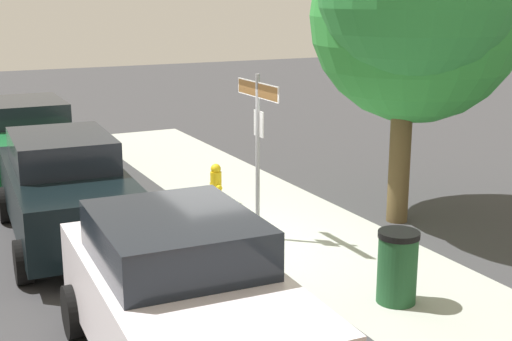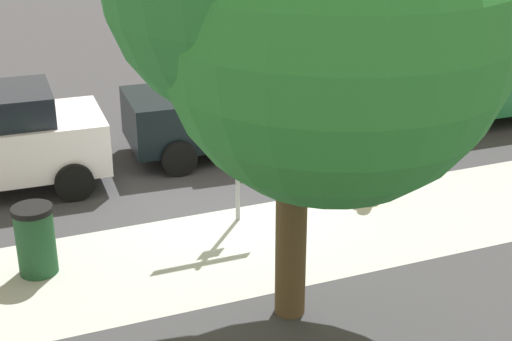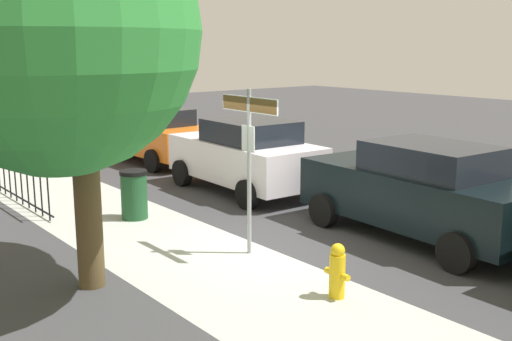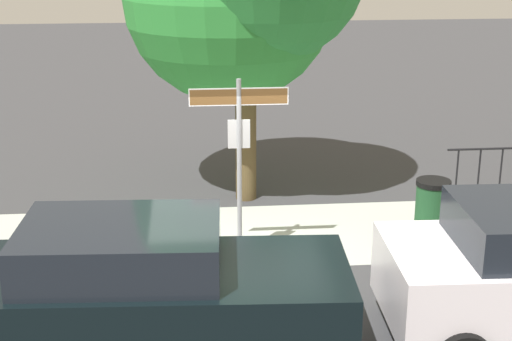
{
  "view_description": "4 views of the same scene",
  "coord_description": "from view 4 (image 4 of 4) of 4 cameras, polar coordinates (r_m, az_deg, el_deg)",
  "views": [
    {
      "loc": [
        9.99,
        -4.61,
        3.94
      ],
      "look_at": [
        0.66,
        0.05,
        1.35
      ],
      "focal_mm": 49.27,
      "sensor_mm": 36.0,
      "label": 1
    },
    {
      "loc": [
        3.69,
        10.33,
        5.24
      ],
      "look_at": [
        -0.08,
        0.93,
        1.02
      ],
      "focal_mm": 52.8,
      "sensor_mm": 36.0,
      "label": 2
    },
    {
      "loc": [
        -7.76,
        6.48,
        3.44
      ],
      "look_at": [
        0.22,
        0.09,
        1.34
      ],
      "focal_mm": 43.39,
      "sensor_mm": 36.0,
      "label": 3
    },
    {
      "loc": [
        -0.7,
        -10.06,
        4.78
      ],
      "look_at": [
        0.33,
        1.14,
        1.15
      ],
      "focal_mm": 53.29,
      "sensor_mm": 36.0,
      "label": 4
    }
  ],
  "objects": [
    {
      "name": "street_sign",
      "position": [
        10.86,
        -1.28,
        2.77
      ],
      "size": [
        1.41,
        0.07,
        2.74
      ],
      "color": "#9EA0A5",
      "rests_on": "ground_plane"
    },
    {
      "name": "ground_plane",
      "position": [
        11.16,
        -1.16,
        -7.47
      ],
      "size": [
        60.0,
        60.0,
        0.0
      ],
      "primitive_type": "plane",
      "color": "#38383A"
    },
    {
      "name": "car_black",
      "position": [
        8.55,
        -8.46,
        -9.36
      ],
      "size": [
        4.53,
        2.15,
        1.75
      ],
      "rotation": [
        0.0,
        0.0,
        -0.05
      ],
      "color": "black",
      "rests_on": "ground_plane"
    },
    {
      "name": "fire_hydrant",
      "position": [
        11.63,
        -12.27,
        -4.75
      ],
      "size": [
        0.42,
        0.22,
        0.78
      ],
      "color": "yellow",
      "rests_on": "ground_plane"
    },
    {
      "name": "trash_bin",
      "position": [
        12.37,
        13.04,
        -2.86
      ],
      "size": [
        0.55,
        0.55,
        0.98
      ],
      "color": "#1E4C28",
      "rests_on": "ground_plane"
    },
    {
      "name": "sidewalk_strip",
      "position": [
        12.62,
        7.53,
        -4.52
      ],
      "size": [
        24.0,
        2.6,
        0.0
      ],
      "primitive_type": "cube",
      "color": "#A8ADA4",
      "rests_on": "ground_plane"
    }
  ]
}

